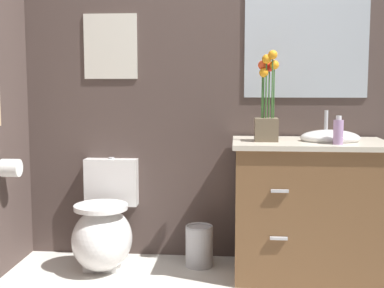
{
  "coord_description": "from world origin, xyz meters",
  "views": [
    {
      "loc": [
        0.01,
        -2.12,
        1.2
      ],
      "look_at": [
        -0.26,
        1.06,
        0.82
      ],
      "focal_mm": 49.14,
      "sensor_mm": 36.0,
      "label": 1
    }
  ],
  "objects_px": {
    "vanity_cabinet": "(309,207)",
    "wall_mirror": "(306,44)",
    "toilet": "(104,231)",
    "trash_bin": "(199,246)",
    "toilet_paper_roll": "(11,168)",
    "flower_vase": "(267,109)",
    "soap_bottle": "(338,131)",
    "wall_poster": "(110,46)"
  },
  "relations": [
    {
      "from": "vanity_cabinet",
      "to": "soap_bottle",
      "type": "bearing_deg",
      "value": -51.11
    },
    {
      "from": "flower_vase",
      "to": "trash_bin",
      "type": "distance_m",
      "value": 1.0
    },
    {
      "from": "toilet",
      "to": "toilet_paper_roll",
      "type": "distance_m",
      "value": 0.71
    },
    {
      "from": "wall_mirror",
      "to": "toilet",
      "type": "bearing_deg",
      "value": -168.37
    },
    {
      "from": "flower_vase",
      "to": "wall_mirror",
      "type": "relative_size",
      "value": 0.68
    },
    {
      "from": "toilet",
      "to": "vanity_cabinet",
      "type": "distance_m",
      "value": 1.32
    },
    {
      "from": "toilet",
      "to": "flower_vase",
      "type": "bearing_deg",
      "value": -2.62
    },
    {
      "from": "toilet",
      "to": "wall_mirror",
      "type": "xyz_separation_m",
      "value": [
        1.3,
        0.27,
        1.21
      ]
    },
    {
      "from": "vanity_cabinet",
      "to": "soap_bottle",
      "type": "height_order",
      "value": "vanity_cabinet"
    },
    {
      "from": "soap_bottle",
      "to": "trash_bin",
      "type": "bearing_deg",
      "value": 162.26
    },
    {
      "from": "trash_bin",
      "to": "toilet",
      "type": "bearing_deg",
      "value": -173.44
    },
    {
      "from": "soap_bottle",
      "to": "wall_mirror",
      "type": "relative_size",
      "value": 0.21
    },
    {
      "from": "vanity_cabinet",
      "to": "wall_mirror",
      "type": "xyz_separation_m",
      "value": [
        -0.0,
        0.29,
        1.02
      ]
    },
    {
      "from": "soap_bottle",
      "to": "trash_bin",
      "type": "height_order",
      "value": "soap_bottle"
    },
    {
      "from": "toilet",
      "to": "flower_vase",
      "type": "relative_size",
      "value": 1.26
    },
    {
      "from": "toilet_paper_roll",
      "to": "wall_mirror",
      "type": "bearing_deg",
      "value": 14.29
    },
    {
      "from": "wall_mirror",
      "to": "toilet_paper_roll",
      "type": "distance_m",
      "value": 2.03
    },
    {
      "from": "flower_vase",
      "to": "soap_bottle",
      "type": "height_order",
      "value": "flower_vase"
    },
    {
      "from": "wall_poster",
      "to": "wall_mirror",
      "type": "height_order",
      "value": "wall_mirror"
    },
    {
      "from": "flower_vase",
      "to": "wall_poster",
      "type": "bearing_deg",
      "value": 163.05
    },
    {
      "from": "vanity_cabinet",
      "to": "wall_poster",
      "type": "height_order",
      "value": "wall_poster"
    },
    {
      "from": "soap_bottle",
      "to": "wall_mirror",
      "type": "bearing_deg",
      "value": 106.49
    },
    {
      "from": "soap_bottle",
      "to": "toilet_paper_roll",
      "type": "height_order",
      "value": "soap_bottle"
    },
    {
      "from": "vanity_cabinet",
      "to": "trash_bin",
      "type": "distance_m",
      "value": 0.75
    },
    {
      "from": "flower_vase",
      "to": "trash_bin",
      "type": "relative_size",
      "value": 2.01
    },
    {
      "from": "wall_mirror",
      "to": "soap_bottle",
      "type": "bearing_deg",
      "value": -73.51
    },
    {
      "from": "soap_bottle",
      "to": "wall_mirror",
      "type": "distance_m",
      "value": 0.72
    },
    {
      "from": "toilet",
      "to": "toilet_paper_roll",
      "type": "relative_size",
      "value": 6.27
    },
    {
      "from": "vanity_cabinet",
      "to": "wall_mirror",
      "type": "bearing_deg",
      "value": 90.54
    },
    {
      "from": "toilet",
      "to": "trash_bin",
      "type": "height_order",
      "value": "toilet"
    },
    {
      "from": "flower_vase",
      "to": "wall_poster",
      "type": "distance_m",
      "value": 1.15
    },
    {
      "from": "vanity_cabinet",
      "to": "flower_vase",
      "type": "height_order",
      "value": "flower_vase"
    },
    {
      "from": "wall_mirror",
      "to": "flower_vase",
      "type": "bearing_deg",
      "value": -130.22
    },
    {
      "from": "flower_vase",
      "to": "wall_mirror",
      "type": "bearing_deg",
      "value": 49.78
    },
    {
      "from": "toilet",
      "to": "toilet_paper_roll",
      "type": "xyz_separation_m",
      "value": [
        -0.52,
        -0.2,
        0.44
      ]
    },
    {
      "from": "vanity_cabinet",
      "to": "toilet_paper_roll",
      "type": "height_order",
      "value": "vanity_cabinet"
    },
    {
      "from": "toilet",
      "to": "soap_bottle",
      "type": "height_order",
      "value": "soap_bottle"
    },
    {
      "from": "toilet",
      "to": "trash_bin",
      "type": "xyz_separation_m",
      "value": [
        0.62,
        0.07,
        -0.11
      ]
    },
    {
      "from": "toilet",
      "to": "toilet_paper_roll",
      "type": "bearing_deg",
      "value": -159.36
    },
    {
      "from": "wall_mirror",
      "to": "toilet_paper_roll",
      "type": "bearing_deg",
      "value": -165.71
    },
    {
      "from": "wall_mirror",
      "to": "trash_bin",
      "type": "bearing_deg",
      "value": -163.96
    },
    {
      "from": "vanity_cabinet",
      "to": "wall_poster",
      "type": "xyz_separation_m",
      "value": [
        -1.3,
        0.29,
        1.01
      ]
    }
  ]
}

